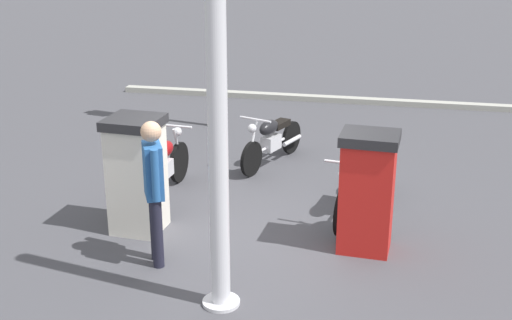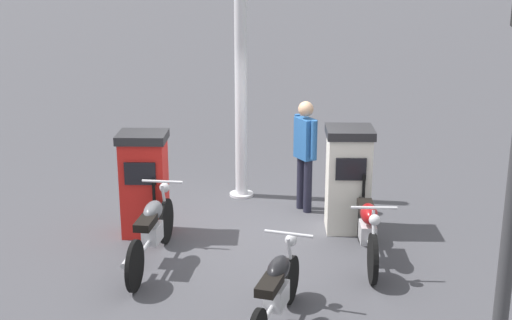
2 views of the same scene
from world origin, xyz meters
The scene contains 8 objects.
ground_plane centered at (0.00, 0.00, 0.00)m, with size 120.00×120.00×0.00m, color #424247.
fuel_pump_near centered at (-0.26, -1.46, 0.76)m, with size 0.68×0.73×1.50m.
fuel_pump_far centered at (-0.26, 1.46, 0.78)m, with size 0.74×0.72×1.53m.
motorcycle_near_pump centered at (0.78, -1.28, 0.48)m, with size 2.08×0.70×0.96m.
motorcycle_far_pump centered at (0.87, 1.52, 0.46)m, with size 1.95×0.56×0.95m.
motorcycle_extra centered at (2.52, 0.18, 0.45)m, with size 1.78×0.86×0.92m.
attendant_person centered at (-1.09, 0.93, 1.01)m, with size 0.55×0.33×1.75m.
canopy_support_pole centered at (-1.84, -0.02, 1.90)m, with size 0.40×0.40×3.96m.
Camera 2 is at (9.27, -0.43, 3.90)m, focal length 49.23 mm.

